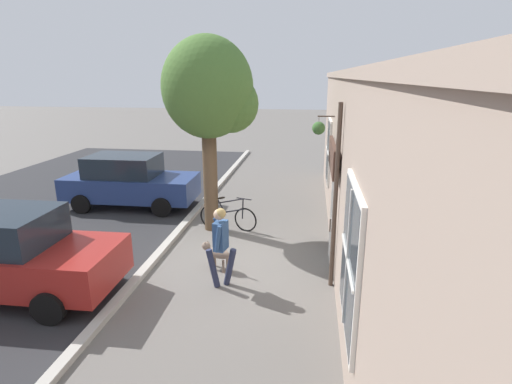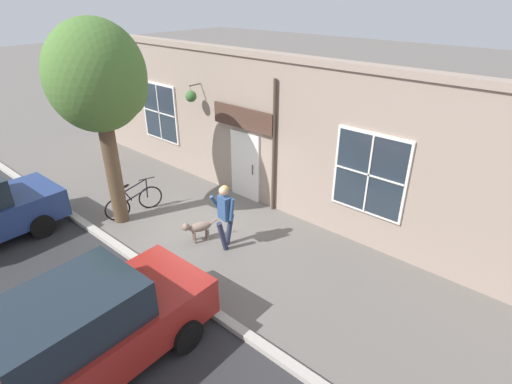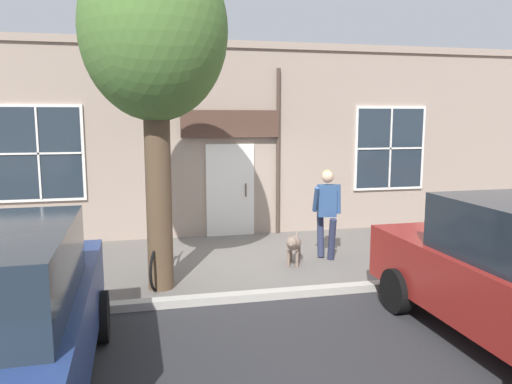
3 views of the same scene
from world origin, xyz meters
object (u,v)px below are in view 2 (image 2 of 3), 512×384
Objects in this scene: parked_car_mid_block at (82,335)px; dog_on_leash at (198,227)px; leaning_bicycle at (134,202)px; street_tree_by_curb at (101,82)px; pedestrian_walking at (225,211)px.

dog_on_leash is at bearing -157.14° from parked_car_mid_block.
dog_on_leash is at bearing 95.66° from leaning_bicycle.
dog_on_leash is 4.24m from street_tree_by_curb.
parked_car_mid_block is (4.13, 0.89, -0.16)m from pedestrian_walking.
street_tree_by_curb is 3.45m from leaning_bicycle.
parked_car_mid_block is at bearing 12.13° from pedestrian_walking.
dog_on_leash is 0.18× the size of street_tree_by_curb.
pedestrian_walking is 0.40× the size of parked_car_mid_block.
parked_car_mid_block is at bearing 51.40° from street_tree_by_curb.
pedestrian_walking is at bearing 99.32° from leaning_bicycle.
dog_on_leash is 0.22× the size of parked_car_mid_block.
leaning_bicycle is at bearing -131.68° from parked_car_mid_block.
parked_car_mid_block is (3.61, 4.06, 0.50)m from leaning_bicycle.
street_tree_by_curb is 3.08× the size of leaning_bicycle.
street_tree_by_curb is at bearing -74.52° from pedestrian_walking.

